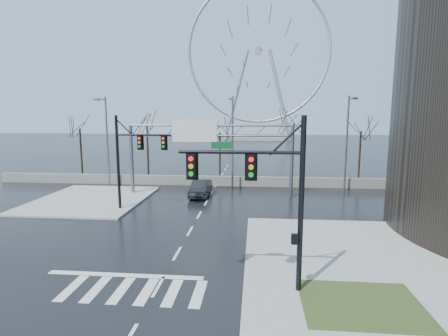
# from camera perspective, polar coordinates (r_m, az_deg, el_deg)

# --- Properties ---
(ground) EXTENTS (260.00, 260.00, 0.00)m
(ground) POSITION_cam_1_polar(r_m,az_deg,el_deg) (21.16, -7.65, -13.66)
(ground) COLOR black
(ground) RESTS_ON ground
(sidewalk_right_ext) EXTENTS (12.00, 10.00, 0.15)m
(sidewalk_right_ext) POSITION_cam_1_polar(r_m,az_deg,el_deg) (23.18, 19.04, -11.85)
(sidewalk_right_ext) COLOR gray
(sidewalk_right_ext) RESTS_ON ground
(sidewalk_far) EXTENTS (10.00, 12.00, 0.15)m
(sidewalk_far) POSITION_cam_1_polar(r_m,az_deg,el_deg) (35.61, -20.82, -4.81)
(sidewalk_far) COLOR gray
(sidewalk_far) RESTS_ON ground
(grass_strip) EXTENTS (5.00, 4.00, 0.02)m
(grass_strip) POSITION_cam_1_polar(r_m,az_deg,el_deg) (16.74, 21.53, -19.95)
(grass_strip) COLOR #2C3817
(grass_strip) RESTS_ON sidewalk_near
(barrier_wall) EXTENTS (52.00, 0.50, 1.10)m
(barrier_wall) POSITION_cam_1_polar(r_m,az_deg,el_deg) (40.03, -1.34, -2.11)
(barrier_wall) COLOR slate
(barrier_wall) RESTS_ON ground
(signal_mast_near) EXTENTS (5.52, 0.41, 8.00)m
(signal_mast_near) POSITION_cam_1_polar(r_m,az_deg,el_deg) (15.38, 7.55, -3.17)
(signal_mast_near) COLOR black
(signal_mast_near) RESTS_ON ground
(signal_mast_far) EXTENTS (4.72, 0.41, 8.00)m
(signal_mast_far) POSITION_cam_1_polar(r_m,az_deg,el_deg) (30.05, -15.00, 2.28)
(signal_mast_far) COLOR black
(signal_mast_far) RESTS_ON ground
(sign_gantry) EXTENTS (16.36, 0.40, 7.60)m
(sign_gantry) POSITION_cam_1_polar(r_m,az_deg,el_deg) (34.50, -2.94, 3.92)
(sign_gantry) COLOR slate
(sign_gantry) RESTS_ON ground
(streetlight_left) EXTENTS (0.50, 2.55, 10.00)m
(streetlight_left) POSITION_cam_1_polar(r_m,az_deg,el_deg) (40.78, -18.75, 5.19)
(streetlight_left) COLOR slate
(streetlight_left) RESTS_ON ground
(streetlight_mid) EXTENTS (0.50, 2.55, 10.00)m
(streetlight_mid) POSITION_cam_1_polar(r_m,az_deg,el_deg) (37.38, 1.37, 5.38)
(streetlight_mid) COLOR slate
(streetlight_mid) RESTS_ON ground
(streetlight_right) EXTENTS (0.50, 2.55, 10.00)m
(streetlight_right) POSITION_cam_1_polar(r_m,az_deg,el_deg) (38.50, 19.56, 4.98)
(streetlight_right) COLOR slate
(streetlight_right) RESTS_ON ground
(tree_far_left) EXTENTS (3.50, 3.50, 7.00)m
(tree_far_left) POSITION_cam_1_polar(r_m,az_deg,el_deg) (48.65, -22.45, 5.11)
(tree_far_left) COLOR black
(tree_far_left) RESTS_ON ground
(tree_left) EXTENTS (3.75, 3.75, 7.50)m
(tree_left) POSITION_cam_1_polar(r_m,az_deg,el_deg) (44.71, -12.44, 5.82)
(tree_left) COLOR black
(tree_left) RESTS_ON ground
(tree_center) EXTENTS (3.25, 3.25, 6.50)m
(tree_center) POSITION_cam_1_polar(r_m,az_deg,el_deg) (43.90, -0.69, 4.92)
(tree_center) COLOR black
(tree_center) RESTS_ON ground
(tree_right) EXTENTS (3.90, 3.90, 7.80)m
(tree_right) POSITION_cam_1_polar(r_m,az_deg,el_deg) (42.86, 11.29, 6.07)
(tree_right) COLOR black
(tree_right) RESTS_ON ground
(tree_far_right) EXTENTS (3.40, 3.40, 6.80)m
(tree_far_right) POSITION_cam_1_polar(r_m,az_deg,el_deg) (44.94, 21.42, 4.73)
(tree_far_right) COLOR black
(tree_far_right) RESTS_ON ground
(ferris_wheel) EXTENTS (45.00, 6.00, 50.91)m
(ferris_wheel) POSITION_cam_1_polar(r_m,az_deg,el_deg) (115.51, 5.63, 17.60)
(ferris_wheel) COLOR gray
(ferris_wheel) RESTS_ON ground
(car) EXTENTS (1.78, 4.83, 1.58)m
(car) POSITION_cam_1_polar(r_m,az_deg,el_deg) (34.93, -3.84, -3.31)
(car) COLOR black
(car) RESTS_ON ground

